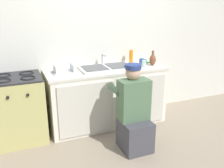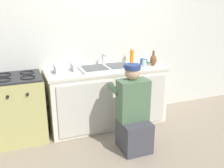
% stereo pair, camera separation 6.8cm
% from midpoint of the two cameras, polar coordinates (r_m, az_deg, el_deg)
% --- Properties ---
extents(ground_plane, '(12.00, 12.00, 0.00)m').
position_cam_midpoint_polar(ground_plane, '(3.75, 0.06, -10.73)').
color(ground_plane, gray).
extents(back_wall, '(6.00, 0.10, 2.50)m').
position_cam_midpoint_polar(back_wall, '(3.93, -3.59, 9.92)').
color(back_wall, silver).
rests_on(back_wall, ground_plane).
extents(counter_cabinet, '(1.75, 0.62, 0.84)m').
position_cam_midpoint_polar(counter_cabinet, '(3.82, -1.60, -3.20)').
color(counter_cabinet, silver).
rests_on(counter_cabinet, ground_plane).
extents(countertop, '(1.79, 0.62, 0.04)m').
position_cam_midpoint_polar(countertop, '(3.69, -1.71, 3.24)').
color(countertop, beige).
rests_on(countertop, counter_cabinet).
extents(sink_double_basin, '(0.80, 0.44, 0.19)m').
position_cam_midpoint_polar(sink_double_basin, '(3.68, -1.73, 3.81)').
color(sink_double_basin, silver).
rests_on(sink_double_basin, countertop).
extents(stove_range, '(0.65, 0.62, 0.91)m').
position_cam_midpoint_polar(stove_range, '(3.60, -20.92, -5.31)').
color(stove_range, tan).
rests_on(stove_range, ground_plane).
extents(plumber_person, '(0.42, 0.61, 1.10)m').
position_cam_midpoint_polar(plumber_person, '(3.18, 4.45, -7.10)').
color(plumber_person, '#3F3F47').
rests_on(plumber_person, ground_plane).
extents(vase_decorative, '(0.10, 0.10, 0.23)m').
position_cam_midpoint_polar(vase_decorative, '(3.90, 8.76, 5.52)').
color(vase_decorative, brown).
rests_on(vase_decorative, countertop).
extents(dish_rack_tray, '(0.28, 0.22, 0.11)m').
position_cam_midpoint_polar(dish_rack_tray, '(3.53, -11.53, 2.91)').
color(dish_rack_tray, '#B2B7BC').
rests_on(dish_rack_tray, countertop).
extents(cell_phone, '(0.07, 0.14, 0.01)m').
position_cam_midpoint_polar(cell_phone, '(4.11, 7.47, 5.04)').
color(cell_phone, black).
rests_on(cell_phone, countertop).
extents(soap_bottle_orange, '(0.06, 0.06, 0.25)m').
position_cam_midpoint_polar(soap_bottle_orange, '(3.98, 3.90, 6.28)').
color(soap_bottle_orange, orange).
rests_on(soap_bottle_orange, countertop).
extents(water_glass, '(0.06, 0.06, 0.10)m').
position_cam_midpoint_polar(water_glass, '(3.80, 6.78, 4.65)').
color(water_glass, '#ADC6CC').
rests_on(water_glass, countertop).
extents(coffee_mug, '(0.13, 0.08, 0.09)m').
position_cam_midpoint_polar(coffee_mug, '(3.95, 6.38, 5.16)').
color(coffee_mug, '#335699').
rests_on(coffee_mug, countertop).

